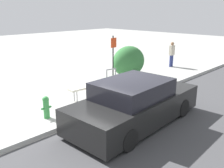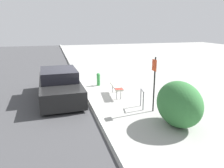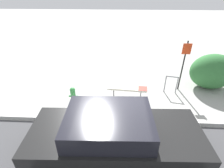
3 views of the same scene
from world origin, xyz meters
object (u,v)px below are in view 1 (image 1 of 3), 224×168
fire_hydrant (46,106)px  parked_car_near (135,104)px  pedestrian (172,54)px  sign_post (113,55)px  bench (88,87)px  bike_rack (111,75)px

fire_hydrant → parked_car_near: size_ratio=0.16×
pedestrian → fire_hydrant: bearing=-170.2°
pedestrian → sign_post: bearing=-178.7°
bench → sign_post: (2.41, 0.89, 0.88)m
sign_post → parked_car_near: bearing=-127.7°
bike_rack → sign_post: bearing=33.7°
sign_post → parked_car_near: (-2.86, -3.70, -0.73)m
pedestrian → bike_rack: bearing=-175.5°
bench → bike_rack: (1.95, 0.58, 0.00)m
pedestrian → parked_car_near: 8.82m
fire_hydrant → bench: bearing=12.2°
bike_rack → parked_car_near: (-2.40, -3.39, 0.15)m
bench → pedestrian: size_ratio=1.07×
bench → fire_hydrant: size_ratio=2.18×
bench → sign_post: size_ratio=0.72×
sign_post → bench: bearing=-159.7°
bike_rack → sign_post: (0.46, 0.31, 0.88)m
pedestrian → parked_car_near: pedestrian is taller
parked_car_near → bike_rack: bearing=52.9°
bench → pedestrian: (7.61, 0.77, 0.33)m
sign_post → pedestrian: (5.20, -0.12, -0.55)m
bench → parked_car_near: 2.85m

